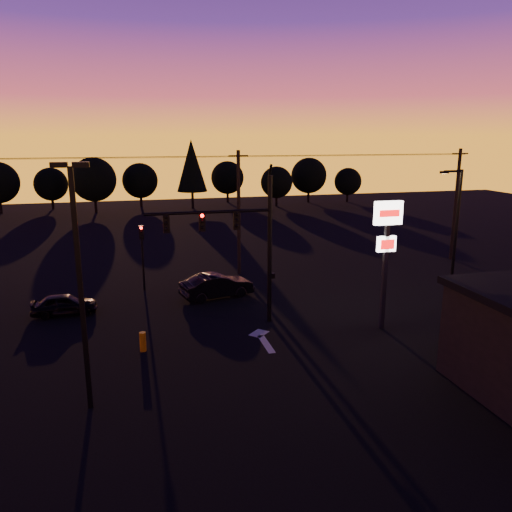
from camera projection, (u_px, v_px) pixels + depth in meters
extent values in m
plane|color=black|center=(262.00, 353.00, 23.50)|extent=(120.00, 120.00, 0.00)
cube|color=beige|center=(266.00, 344.00, 24.56)|extent=(0.35, 2.20, 0.01)
cube|color=beige|center=(259.00, 333.00, 25.88)|extent=(1.20, 1.20, 0.01)
cylinder|color=black|center=(270.00, 251.00, 26.68)|extent=(0.24, 0.24, 8.00)
cylinder|color=black|center=(270.00, 171.00, 25.69)|extent=(0.14, 0.52, 0.76)
cylinder|color=black|center=(209.00, 212.00, 25.38)|extent=(6.50, 0.16, 0.16)
cube|color=black|center=(236.00, 221.00, 25.85)|extent=(0.32, 0.22, 0.95)
sphere|color=black|center=(237.00, 214.00, 25.65)|extent=(0.18, 0.18, 0.18)
sphere|color=black|center=(237.00, 220.00, 25.72)|extent=(0.18, 0.18, 0.18)
sphere|color=black|center=(237.00, 226.00, 25.79)|extent=(0.18, 0.18, 0.18)
cube|color=black|center=(202.00, 222.00, 25.42)|extent=(0.32, 0.22, 0.95)
sphere|color=#FF0705|center=(202.00, 216.00, 25.21)|extent=(0.18, 0.18, 0.18)
sphere|color=black|center=(202.00, 222.00, 25.28)|extent=(0.18, 0.18, 0.18)
sphere|color=black|center=(202.00, 227.00, 25.35)|extent=(0.18, 0.18, 0.18)
cube|color=black|center=(166.00, 224.00, 24.99)|extent=(0.32, 0.22, 0.95)
sphere|color=black|center=(166.00, 217.00, 24.78)|extent=(0.18, 0.18, 0.18)
sphere|color=black|center=(166.00, 223.00, 24.85)|extent=(0.18, 0.18, 0.18)
sphere|color=black|center=(167.00, 229.00, 24.92)|extent=(0.18, 0.18, 0.18)
cube|color=black|center=(273.00, 276.00, 27.06)|extent=(0.22, 0.18, 0.28)
cylinder|color=black|center=(143.00, 264.00, 32.71)|extent=(0.14, 0.14, 3.60)
cube|color=black|center=(141.00, 232.00, 32.21)|extent=(0.30, 0.20, 0.90)
sphere|color=#FF0705|center=(141.00, 228.00, 32.02)|extent=(0.18, 0.18, 0.18)
sphere|color=black|center=(141.00, 232.00, 32.09)|extent=(0.18, 0.18, 0.18)
sphere|color=black|center=(142.00, 236.00, 32.15)|extent=(0.18, 0.18, 0.18)
cube|color=black|center=(81.00, 294.00, 17.81)|extent=(0.18, 0.18, 9.00)
cube|color=black|center=(59.00, 165.00, 16.66)|extent=(0.55, 0.30, 0.18)
cube|color=black|center=(81.00, 165.00, 16.82)|extent=(0.55, 0.30, 0.18)
cube|color=black|center=(385.00, 270.00, 25.84)|extent=(0.22, 0.22, 6.40)
cube|color=white|center=(388.00, 213.00, 25.13)|extent=(1.50, 0.25, 1.20)
cube|color=red|center=(390.00, 213.00, 25.00)|extent=(1.10, 0.02, 0.35)
cube|color=white|center=(386.00, 244.00, 25.51)|extent=(1.00, 0.22, 0.80)
cube|color=red|center=(388.00, 244.00, 25.38)|extent=(0.75, 0.02, 0.50)
cylinder|color=black|center=(456.00, 234.00, 31.09)|extent=(0.20, 0.20, 8.00)
cylinder|color=black|center=(453.00, 171.00, 30.03)|extent=(1.20, 0.14, 0.14)
cube|color=black|center=(444.00, 172.00, 29.90)|extent=(0.50, 0.22, 0.14)
plane|color=#FFB759|center=(444.00, 174.00, 29.92)|extent=(0.35, 0.35, 0.00)
cylinder|color=black|center=(239.00, 213.00, 36.10)|extent=(0.26, 0.26, 9.00)
cube|color=black|center=(238.00, 156.00, 35.14)|extent=(1.40, 0.10, 0.10)
cylinder|color=black|center=(455.00, 205.00, 40.42)|extent=(0.26, 0.26, 9.00)
cube|color=black|center=(460.00, 154.00, 39.45)|extent=(1.40, 0.10, 0.10)
cylinder|color=black|center=(105.00, 158.00, 32.42)|extent=(18.00, 0.02, 0.02)
cylinder|color=black|center=(105.00, 157.00, 32.98)|extent=(18.00, 0.02, 0.02)
cylinder|color=black|center=(106.00, 158.00, 33.55)|extent=(18.00, 0.02, 0.02)
cylinder|color=black|center=(359.00, 156.00, 36.74)|extent=(18.00, 0.02, 0.02)
cylinder|color=black|center=(356.00, 155.00, 37.29)|extent=(18.00, 0.02, 0.02)
cylinder|color=black|center=(352.00, 155.00, 37.87)|extent=(18.00, 0.02, 0.02)
cube|color=black|center=(478.00, 335.00, 22.05)|extent=(2.20, 0.05, 1.60)
cylinder|color=#B06D07|center=(143.00, 342.00, 23.68)|extent=(0.31, 0.31, 0.94)
cylinder|color=black|center=(1.00, 208.00, 65.12)|extent=(0.36, 0.36, 1.62)
cylinder|color=black|center=(53.00, 204.00, 69.41)|extent=(0.36, 0.36, 1.38)
sphere|color=black|center=(51.00, 184.00, 68.76)|extent=(4.54, 4.54, 4.54)
cylinder|color=black|center=(96.00, 206.00, 66.10)|extent=(0.36, 0.36, 1.75)
sphere|color=black|center=(94.00, 179.00, 65.27)|extent=(5.77, 5.78, 5.78)
cylinder|color=black|center=(141.00, 202.00, 71.33)|extent=(0.36, 0.36, 1.50)
sphere|color=black|center=(140.00, 181.00, 70.63)|extent=(4.95, 4.95, 4.95)
cylinder|color=black|center=(193.00, 200.00, 70.08)|extent=(0.36, 0.36, 2.38)
cone|color=black|center=(192.00, 165.00, 68.96)|extent=(4.18, 4.18, 7.12)
cylinder|color=black|center=(228.00, 197.00, 76.33)|extent=(0.36, 0.36, 1.50)
sphere|color=black|center=(227.00, 178.00, 75.63)|extent=(4.95, 4.95, 4.95)
cylinder|color=black|center=(276.00, 201.00, 72.14)|extent=(0.36, 0.36, 1.38)
sphere|color=black|center=(277.00, 182.00, 71.49)|extent=(4.54, 4.54, 4.54)
cylinder|color=black|center=(308.00, 197.00, 76.37)|extent=(0.36, 0.36, 1.62)
sphere|color=black|center=(309.00, 176.00, 75.61)|extent=(5.36, 5.36, 5.36)
cylinder|color=black|center=(347.00, 198.00, 76.91)|extent=(0.36, 0.36, 1.25)
sphere|color=black|center=(348.00, 181.00, 76.33)|extent=(4.12, 4.12, 4.12)
imported|color=black|center=(64.00, 304.00, 28.47)|extent=(3.64, 1.54, 1.23)
imported|color=black|center=(217.00, 286.00, 31.51)|extent=(4.86, 2.68, 1.52)
imported|color=black|center=(496.00, 347.00, 22.64)|extent=(2.96, 5.10, 1.34)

